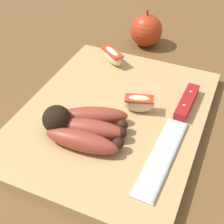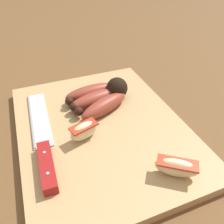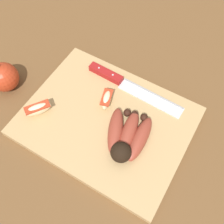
{
  "view_description": "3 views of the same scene",
  "coord_description": "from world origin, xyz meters",
  "px_view_note": "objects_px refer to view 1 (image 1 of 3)",
  "views": [
    {
      "loc": [
        0.42,
        0.19,
        0.41
      ],
      "look_at": [
        0.03,
        0.02,
        0.03
      ],
      "focal_mm": 51.55,
      "sensor_mm": 36.0,
      "label": 1
    },
    {
      "loc": [
        -0.32,
        0.12,
        0.33
      ],
      "look_at": [
        0.02,
        -0.02,
        0.04
      ],
      "focal_mm": 37.08,
      "sensor_mm": 36.0,
      "label": 2
    },
    {
      "loc": [
        0.2,
        -0.26,
        0.62
      ],
      "look_at": [
        0.02,
        0.03,
        0.04
      ],
      "focal_mm": 43.73,
      "sensor_mm": 36.0,
      "label": 3
    }
  ],
  "objects_px": {
    "banana_bunch": "(82,126)",
    "apple_wedge_near": "(112,56)",
    "apple_wedge_middle": "(139,103)",
    "whole_apple": "(146,30)",
    "chefs_knife": "(179,119)"
  },
  "relations": [
    {
      "from": "apple_wedge_near",
      "to": "whole_apple",
      "type": "distance_m",
      "value": 0.14
    },
    {
      "from": "chefs_knife",
      "to": "apple_wedge_middle",
      "type": "distance_m",
      "value": 0.08
    },
    {
      "from": "apple_wedge_middle",
      "to": "whole_apple",
      "type": "bearing_deg",
      "value": -163.75
    },
    {
      "from": "apple_wedge_near",
      "to": "apple_wedge_middle",
      "type": "xyz_separation_m",
      "value": [
        0.13,
        0.11,
        0.0
      ]
    },
    {
      "from": "banana_bunch",
      "to": "apple_wedge_near",
      "type": "relative_size",
      "value": 2.12
    },
    {
      "from": "apple_wedge_middle",
      "to": "whole_apple",
      "type": "relative_size",
      "value": 0.66
    },
    {
      "from": "chefs_knife",
      "to": "whole_apple",
      "type": "relative_size",
      "value": 3.07
    },
    {
      "from": "banana_bunch",
      "to": "apple_wedge_near",
      "type": "distance_m",
      "value": 0.23
    },
    {
      "from": "chefs_knife",
      "to": "apple_wedge_near",
      "type": "xyz_separation_m",
      "value": [
        -0.13,
        -0.19,
        0.01
      ]
    },
    {
      "from": "chefs_knife",
      "to": "whole_apple",
      "type": "xyz_separation_m",
      "value": [
        -0.27,
        -0.16,
        0.01
      ]
    },
    {
      "from": "apple_wedge_near",
      "to": "apple_wedge_middle",
      "type": "distance_m",
      "value": 0.17
    },
    {
      "from": "apple_wedge_near",
      "to": "apple_wedge_middle",
      "type": "relative_size",
      "value": 1.14
    },
    {
      "from": "whole_apple",
      "to": "banana_bunch",
      "type": "bearing_deg",
      "value": 2.14
    },
    {
      "from": "whole_apple",
      "to": "apple_wedge_middle",
      "type": "bearing_deg",
      "value": 16.25
    },
    {
      "from": "apple_wedge_near",
      "to": "whole_apple",
      "type": "xyz_separation_m",
      "value": [
        -0.14,
        0.03,
        0.0
      ]
    }
  ]
}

